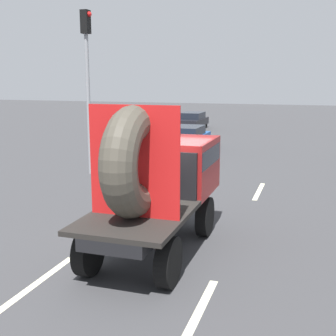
{
  "coord_description": "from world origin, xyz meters",
  "views": [
    {
      "loc": [
        3.65,
        -9.81,
        3.94
      ],
      "look_at": [
        0.35,
        0.33,
        1.78
      ],
      "focal_mm": 47.47,
      "sensor_mm": 36.0,
      "label": 1
    }
  ],
  "objects_px": {
    "oncoming_car": "(192,120)",
    "flatbed_truck": "(159,175)",
    "distant_sedan": "(187,137)",
    "traffic_light": "(87,71)"
  },
  "relations": [
    {
      "from": "oncoming_car",
      "to": "flatbed_truck",
      "type": "bearing_deg",
      "value": -76.81
    },
    {
      "from": "flatbed_truck",
      "to": "oncoming_car",
      "type": "xyz_separation_m",
      "value": [
        -5.66,
        24.15,
        -1.03
      ]
    },
    {
      "from": "distant_sedan",
      "to": "oncoming_car",
      "type": "xyz_separation_m",
      "value": [
        -2.37,
        9.9,
        -0.0
      ]
    },
    {
      "from": "distant_sedan",
      "to": "oncoming_car",
      "type": "relative_size",
      "value": 1.0
    },
    {
      "from": "traffic_light",
      "to": "oncoming_car",
      "type": "height_order",
      "value": "traffic_light"
    },
    {
      "from": "flatbed_truck",
      "to": "traffic_light",
      "type": "height_order",
      "value": "traffic_light"
    },
    {
      "from": "traffic_light",
      "to": "oncoming_car",
      "type": "bearing_deg",
      "value": 90.7
    },
    {
      "from": "distant_sedan",
      "to": "oncoming_car",
      "type": "distance_m",
      "value": 10.18
    },
    {
      "from": "flatbed_truck",
      "to": "oncoming_car",
      "type": "relative_size",
      "value": 1.2
    },
    {
      "from": "flatbed_truck",
      "to": "oncoming_car",
      "type": "bearing_deg",
      "value": 103.19
    }
  ]
}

